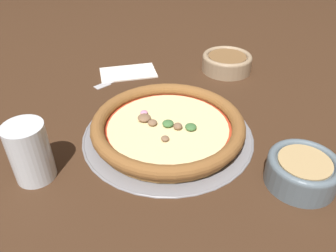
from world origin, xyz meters
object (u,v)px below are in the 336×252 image
(napkin, at_px, (128,72))
(fork, at_px, (120,79))
(bowl_near, at_px, (302,170))
(bowl_far, at_px, (227,62))
(drinking_cup, at_px, (30,152))
(pizza_tray, at_px, (168,133))
(pizza, at_px, (168,126))

(napkin, bearing_deg, fork, -111.86)
(bowl_near, xyz_separation_m, bowl_far, (-0.12, 0.46, -0.00))
(bowl_far, height_order, drinking_cup, drinking_cup)
(pizza_tray, bearing_deg, napkin, 118.25)
(drinking_cup, height_order, napkin, drinking_cup)
(bowl_far, bearing_deg, napkin, -169.19)
(bowl_far, xyz_separation_m, napkin, (-0.29, -0.06, -0.02))
(bowl_near, xyz_separation_m, drinking_cup, (-0.50, -0.04, 0.03))
(pizza_tray, distance_m, bowl_far, 0.37)
(pizza, height_order, fork, pizza)
(pizza_tray, height_order, bowl_near, bowl_near)
(napkin, bearing_deg, bowl_far, 10.81)
(pizza, height_order, napkin, pizza)
(pizza_tray, xyz_separation_m, pizza, (-0.00, 0.00, 0.02))
(pizza, xyz_separation_m, napkin, (-0.15, 0.29, -0.02))
(pizza_tray, distance_m, bowl_near, 0.29)
(pizza, relative_size, napkin, 1.82)
(pizza, bearing_deg, fork, 124.51)
(pizza_tray, xyz_separation_m, bowl_far, (0.14, 0.34, 0.03))
(drinking_cup, distance_m, napkin, 0.46)
(bowl_near, bearing_deg, fork, 139.70)
(pizza_tray, relative_size, drinking_cup, 3.24)
(fork, bearing_deg, pizza_tray, 75.32)
(bowl_near, relative_size, napkin, 0.70)
(pizza_tray, distance_m, napkin, 0.33)
(drinking_cup, bearing_deg, bowl_near, 4.71)
(bowl_near, distance_m, fork, 0.57)
(pizza_tray, xyz_separation_m, drinking_cup, (-0.24, -0.16, 0.06))
(pizza_tray, relative_size, fork, 2.47)
(pizza_tray, xyz_separation_m, napkin, (-0.15, 0.29, 0.00))
(bowl_far, distance_m, drinking_cup, 0.63)
(drinking_cup, bearing_deg, pizza_tray, 34.20)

